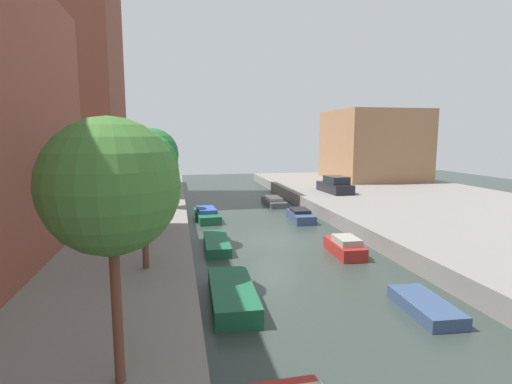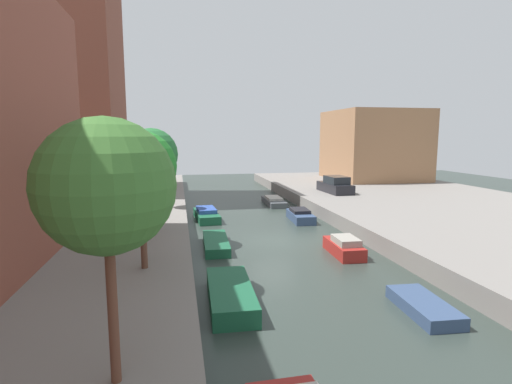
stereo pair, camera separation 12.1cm
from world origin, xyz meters
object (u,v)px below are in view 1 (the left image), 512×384
(street_tree_3, at_px, (158,161))
(moored_boat_right_4, at_px, (274,201))
(street_tree_0, at_px, (111,187))
(moored_boat_left_2, at_px, (217,243))
(street_tree_1, at_px, (142,167))
(moored_boat_right_1, at_px, (425,306))
(apartment_tower_far, at_px, (60,49))
(parked_car, at_px, (335,186))
(moored_boat_left_1, at_px, (232,295))
(moored_boat_right_3, at_px, (301,216))
(moored_boat_right_2, at_px, (345,247))
(street_tree_2, at_px, (152,155))
(moored_boat_left_3, at_px, (207,215))
(low_block_right, at_px, (373,145))

(street_tree_3, relative_size, moored_boat_right_4, 0.98)
(street_tree_0, bearing_deg, moored_boat_left_2, 75.73)
(street_tree_1, height_order, moored_boat_right_1, street_tree_1)
(apartment_tower_far, bearing_deg, moored_boat_left_2, -57.69)
(street_tree_3, bearing_deg, moored_boat_left_2, -66.96)
(apartment_tower_far, xyz_separation_m, parked_car, (24.91, -6.96, -12.72))
(moored_boat_left_1, height_order, moored_boat_right_3, moored_boat_right_3)
(moored_boat_right_1, bearing_deg, street_tree_0, -159.82)
(apartment_tower_far, bearing_deg, street_tree_3, -52.30)
(moored_boat_right_2, height_order, moored_boat_right_3, moored_boat_right_2)
(moored_boat_left_2, bearing_deg, moored_boat_left_1, -91.27)
(street_tree_0, distance_m, moored_boat_left_2, 14.68)
(moored_boat_left_1, xyz_separation_m, moored_boat_left_2, (0.17, 7.63, -0.09))
(parked_car, relative_size, moored_boat_right_1, 1.44)
(street_tree_2, relative_size, street_tree_3, 1.26)
(street_tree_3, xyz_separation_m, moored_boat_right_1, (9.90, -17.74, -4.23))
(moored_boat_left_1, relative_size, moored_boat_left_3, 1.03)
(street_tree_1, height_order, moored_boat_left_1, street_tree_1)
(parked_car, xyz_separation_m, moored_boat_left_1, (-12.58, -20.44, -1.30))
(moored_boat_right_1, height_order, moored_boat_right_2, moored_boat_right_2)
(street_tree_0, relative_size, moored_boat_right_2, 1.80)
(street_tree_1, relative_size, moored_boat_right_1, 1.73)
(low_block_right, bearing_deg, street_tree_1, -130.74)
(street_tree_2, distance_m, moored_boat_right_3, 12.36)
(street_tree_1, distance_m, moored_boat_left_3, 14.67)
(street_tree_1, xyz_separation_m, moored_boat_right_4, (9.98, 18.97, -4.76))
(moored_boat_right_1, relative_size, moored_boat_right_2, 1.01)
(low_block_right, bearing_deg, moored_boat_right_1, -114.56)
(street_tree_0, xyz_separation_m, moored_boat_right_2, (9.94, 10.69, -4.81))
(moored_boat_left_2, bearing_deg, street_tree_2, 163.81)
(low_block_right, relative_size, parked_car, 2.30)
(low_block_right, distance_m, moored_boat_right_2, 30.17)
(moored_boat_left_3, distance_m, moored_boat_right_1, 18.55)
(apartment_tower_far, relative_size, moored_boat_right_3, 7.42)
(street_tree_3, bearing_deg, moored_boat_left_3, -5.91)
(street_tree_3, bearing_deg, moored_boat_right_4, 27.30)
(moored_boat_left_1, relative_size, moored_boat_right_3, 1.25)
(street_tree_0, height_order, street_tree_2, street_tree_2)
(street_tree_2, relative_size, moored_boat_left_2, 1.30)
(moored_boat_left_1, bearing_deg, moored_boat_left_2, 88.73)
(moored_boat_right_3, bearing_deg, street_tree_3, 168.56)
(moored_boat_left_3, height_order, moored_boat_right_4, moored_boat_left_3)
(street_tree_2, distance_m, street_tree_3, 7.05)
(apartment_tower_far, xyz_separation_m, street_tree_2, (9.10, -18.78, -9.16))
(street_tree_3, relative_size, moored_boat_right_1, 1.43)
(moored_boat_left_2, bearing_deg, moored_boat_right_2, -22.34)
(moored_boat_left_2, bearing_deg, parked_car, 45.91)
(street_tree_0, xyz_separation_m, moored_boat_right_4, (9.98, 26.52, -4.94))
(moored_boat_left_3, bearing_deg, moored_boat_right_1, -69.55)
(moored_boat_left_3, bearing_deg, low_block_right, 35.70)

